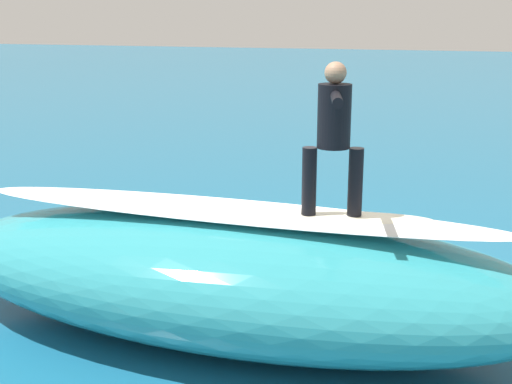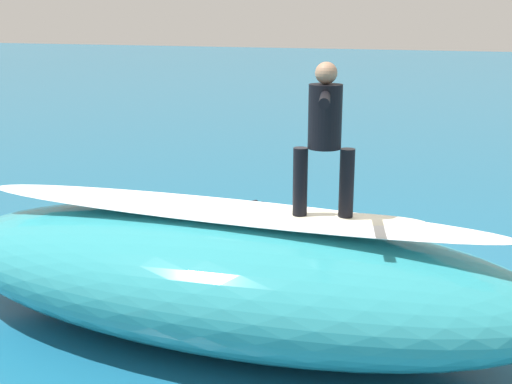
% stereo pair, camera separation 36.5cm
% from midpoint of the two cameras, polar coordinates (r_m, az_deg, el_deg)
% --- Properties ---
extents(ground_plane, '(120.00, 120.00, 0.00)m').
position_cam_midpoint_polar(ground_plane, '(8.98, 4.39, -7.93)').
color(ground_plane, '#196084').
extents(wave_crest, '(7.04, 2.58, 1.41)m').
position_cam_midpoint_polar(wave_crest, '(7.40, -3.53, -7.15)').
color(wave_crest, teal).
rests_on(wave_crest, ground_plane).
extents(wave_foam_lip, '(5.97, 0.94, 0.08)m').
position_cam_midpoint_polar(wave_foam_lip, '(7.16, -3.63, -1.61)').
color(wave_foam_lip, white).
rests_on(wave_foam_lip, wave_crest).
extents(surfboard_riding, '(2.18, 1.01, 0.10)m').
position_cam_midpoint_polar(surfboard_riding, '(6.85, 4.89, -2.33)').
color(surfboard_riding, '#EAE5C6').
rests_on(surfboard_riding, wave_crest).
extents(surfer_riding, '(0.60, 1.44, 1.53)m').
position_cam_midpoint_polar(surfer_riding, '(6.63, 5.07, 5.46)').
color(surfer_riding, black).
rests_on(surfer_riding, surfboard_riding).
extents(surfboard_paddling, '(1.49, 2.28, 0.08)m').
position_cam_midpoint_polar(surfboard_paddling, '(11.48, -4.74, -2.56)').
color(surfboard_paddling, yellow).
rests_on(surfboard_paddling, ground_plane).
extents(surfer_paddling, '(0.88, 1.53, 0.29)m').
position_cam_midpoint_polar(surfer_paddling, '(11.51, -4.31, -1.64)').
color(surfer_paddling, black).
rests_on(surfer_paddling, surfboard_paddling).
extents(foam_patch_mid, '(0.87, 0.87, 0.14)m').
position_cam_midpoint_polar(foam_patch_mid, '(8.97, 7.90, -7.58)').
color(foam_patch_mid, white).
rests_on(foam_patch_mid, ground_plane).
extents(foam_patch_far, '(0.81, 0.83, 0.17)m').
position_cam_midpoint_polar(foam_patch_far, '(10.05, -7.19, -4.93)').
color(foam_patch_far, white).
rests_on(foam_patch_far, ground_plane).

